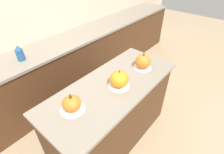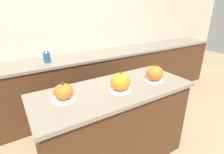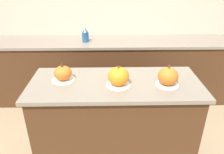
{
  "view_description": "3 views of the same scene",
  "coord_description": "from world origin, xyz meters",
  "px_view_note": "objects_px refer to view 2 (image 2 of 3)",
  "views": [
    {
      "loc": [
        -1.06,
        -0.88,
        2.01
      ],
      "look_at": [
        -0.0,
        0.01,
        0.98
      ],
      "focal_mm": 28.0,
      "sensor_mm": 36.0,
      "label": 1
    },
    {
      "loc": [
        -0.83,
        -1.28,
        1.63
      ],
      "look_at": [
        -0.02,
        0.02,
        1.0
      ],
      "focal_mm": 28.0,
      "sensor_mm": 36.0,
      "label": 2
    },
    {
      "loc": [
        -0.07,
        -1.77,
        1.83
      ],
      "look_at": [
        -0.03,
        -0.01,
        0.95
      ],
      "focal_mm": 35.0,
      "sensor_mm": 36.0,
      "label": 3
    }
  ],
  "objects_px": {
    "pumpkin_cake_right": "(155,74)",
    "bottle_tall": "(47,56)",
    "pumpkin_cake_center": "(120,82)",
    "pumpkin_cake_left": "(64,92)"
  },
  "relations": [
    {
      "from": "pumpkin_cake_right",
      "to": "bottle_tall",
      "type": "height_order",
      "value": "bottle_tall"
    },
    {
      "from": "pumpkin_cake_center",
      "to": "bottle_tall",
      "type": "bearing_deg",
      "value": 108.26
    },
    {
      "from": "pumpkin_cake_right",
      "to": "bottle_tall",
      "type": "xyz_separation_m",
      "value": [
        -0.83,
        1.2,
        0.04
      ]
    },
    {
      "from": "pumpkin_cake_center",
      "to": "pumpkin_cake_right",
      "type": "bearing_deg",
      "value": -0.18
    },
    {
      "from": "pumpkin_cake_right",
      "to": "pumpkin_cake_center",
      "type": "bearing_deg",
      "value": 179.82
    },
    {
      "from": "pumpkin_cake_center",
      "to": "bottle_tall",
      "type": "distance_m",
      "value": 1.26
    },
    {
      "from": "pumpkin_cake_left",
      "to": "pumpkin_cake_right",
      "type": "relative_size",
      "value": 1.03
    },
    {
      "from": "pumpkin_cake_left",
      "to": "pumpkin_cake_right",
      "type": "height_order",
      "value": "pumpkin_cake_right"
    },
    {
      "from": "pumpkin_cake_left",
      "to": "bottle_tall",
      "type": "relative_size",
      "value": 1.11
    },
    {
      "from": "pumpkin_cake_right",
      "to": "bottle_tall",
      "type": "relative_size",
      "value": 1.08
    }
  ]
}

